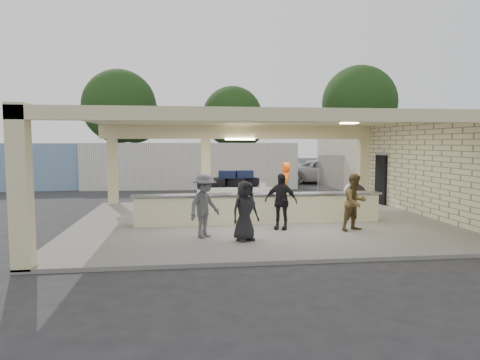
{
  "coord_description": "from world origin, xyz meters",
  "views": [
    {
      "loc": [
        -2.36,
        -14.17,
        2.73
      ],
      "look_at": [
        -0.44,
        1.0,
        1.39
      ],
      "focal_mm": 32.0,
      "sensor_mm": 36.0,
      "label": 1
    }
  ],
  "objects": [
    {
      "name": "container_white",
      "position": [
        -2.06,
        11.78,
        1.36
      ],
      "size": [
        12.65,
        3.06,
        2.72
      ],
      "primitive_type": "cube",
      "rotation": [
        0.0,
        0.0,
        -0.04
      ],
      "color": "white",
      "rests_on": "ground"
    },
    {
      "name": "ground",
      "position": [
        0.0,
        0.0,
        0.0
      ],
      "size": [
        120.0,
        120.0,
        0.0
      ],
      "primitive_type": "plane",
      "color": "#242426",
      "rests_on": "ground"
    },
    {
      "name": "luggage_cart",
      "position": [
        -0.63,
        1.77,
        0.95
      ],
      "size": [
        2.77,
        1.77,
        1.58
      ],
      "rotation": [
        0.0,
        0.0,
        -0.03
      ],
      "color": "silver",
      "rests_on": "pavilion"
    },
    {
      "name": "tree_right",
      "position": [
        14.32,
        25.16,
        6.21
      ],
      "size": [
        7.2,
        7.0,
        10.0
      ],
      "color": "#382619",
      "rests_on": "ground"
    },
    {
      "name": "car_dark",
      "position": [
        7.73,
        15.74,
        0.68
      ],
      "size": [
        4.15,
        1.68,
        1.36
      ],
      "primitive_type": "imported",
      "rotation": [
        0.0,
        0.0,
        1.51
      ],
      "color": "black",
      "rests_on": "ground"
    },
    {
      "name": "passenger_c",
      "position": [
        -1.86,
        -2.41,
        0.99
      ],
      "size": [
        1.07,
        1.12,
        1.78
      ],
      "primitive_type": "imported",
      "rotation": [
        0.0,
        0.0,
        0.83
      ],
      "color": "#515257",
      "rests_on": "pavilion"
    },
    {
      "name": "fence",
      "position": [
        11.0,
        9.0,
        1.05
      ],
      "size": [
        12.06,
        0.06,
        2.03
      ],
      "color": "gray",
      "rests_on": "ground"
    },
    {
      "name": "passenger_d",
      "position": [
        -0.8,
        -2.93,
        0.91
      ],
      "size": [
        0.85,
        0.63,
        1.62
      ],
      "primitive_type": "imported",
      "rotation": [
        0.0,
        0.0,
        0.43
      ],
      "color": "black",
      "rests_on": "pavilion"
    },
    {
      "name": "pavilion",
      "position": [
        0.21,
        0.66,
        1.35
      ],
      "size": [
        12.01,
        10.0,
        3.55
      ],
      "color": "#65635E",
      "rests_on": "ground"
    },
    {
      "name": "passenger_b",
      "position": [
        0.49,
        -1.56,
        0.96
      ],
      "size": [
        1.06,
        0.77,
        1.71
      ],
      "primitive_type": "imported",
      "rotation": [
        0.0,
        0.0,
        -0.45
      ],
      "color": "black",
      "rests_on": "pavilion"
    },
    {
      "name": "baggage_handler",
      "position": [
        1.14,
        0.74,
        1.06
      ],
      "size": [
        0.39,
        0.7,
        1.93
      ],
      "primitive_type": "imported",
      "rotation": [
        0.0,
        0.0,
        4.71
      ],
      "color": "#FF5E0D",
      "rests_on": "pavilion"
    },
    {
      "name": "container_blue",
      "position": [
        -11.22,
        12.19,
        1.35
      ],
      "size": [
        10.58,
        3.44,
        2.7
      ],
      "primitive_type": "cube",
      "rotation": [
        0.0,
        0.0,
        0.09
      ],
      "color": "#7BA0C5",
      "rests_on": "ground"
    },
    {
      "name": "baggage_counter",
      "position": [
        0.0,
        -0.5,
        0.59
      ],
      "size": [
        8.2,
        0.58,
        0.98
      ],
      "color": "beige",
      "rests_on": "pavilion"
    },
    {
      "name": "adjacent_building",
      "position": [
        9.5,
        10.0,
        1.6
      ],
      "size": [
        6.0,
        8.0,
        3.2
      ],
      "primitive_type": "cube",
      "color": "beige",
      "rests_on": "ground"
    },
    {
      "name": "drum_fan",
      "position": [
        4.49,
        2.45,
        0.64
      ],
      "size": [
        0.95,
        0.51,
        1.02
      ],
      "rotation": [
        0.0,
        0.0,
        -0.15
      ],
      "color": "silver",
      "rests_on": "pavilion"
    },
    {
      "name": "passenger_a",
      "position": [
        2.66,
        -2.03,
        0.96
      ],
      "size": [
        0.91,
        0.64,
        1.71
      ],
      "primitive_type": "imported",
      "rotation": [
        0.0,
        0.0,
        0.38
      ],
      "color": "brown",
      "rests_on": "pavilion"
    },
    {
      "name": "car_white_b",
      "position": [
        12.59,
        13.73,
        0.77
      ],
      "size": [
        5.1,
        2.65,
        1.53
      ],
      "primitive_type": "imported",
      "rotation": [
        0.0,
        0.0,
        1.39
      ],
      "color": "silver",
      "rests_on": "ground"
    },
    {
      "name": "tree_left",
      "position": [
        -7.68,
        24.16,
        5.59
      ],
      "size": [
        6.6,
        6.3,
        9.0
      ],
      "color": "#382619",
      "rests_on": "ground"
    },
    {
      "name": "tree_mid",
      "position": [
        2.32,
        26.16,
        4.96
      ],
      "size": [
        6.0,
        5.6,
        8.0
      ],
      "color": "#382619",
      "rests_on": "ground"
    },
    {
      "name": "car_white_a",
      "position": [
        6.93,
        13.87,
        0.77
      ],
      "size": [
        5.7,
        3.27,
        1.54
      ],
      "primitive_type": "imported",
      "rotation": [
        0.0,
        0.0,
        1.43
      ],
      "color": "silver",
      "rests_on": "ground"
    }
  ]
}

